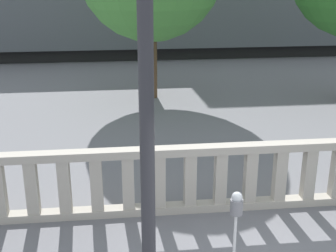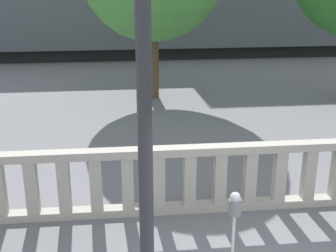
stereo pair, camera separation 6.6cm
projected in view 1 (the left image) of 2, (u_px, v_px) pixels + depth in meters
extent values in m
cube|color=#ADA599|center=(234.00, 205.00, 8.32)|extent=(14.20, 0.24, 0.14)
cube|color=#ADA599|center=(237.00, 148.00, 7.96)|extent=(14.20, 0.24, 0.14)
cube|color=#ADA599|center=(32.00, 187.00, 7.77)|extent=(0.20, 0.20, 0.94)
cube|color=#ADA599|center=(64.00, 186.00, 7.83)|extent=(0.20, 0.20, 0.94)
cube|color=#ADA599|center=(97.00, 184.00, 7.88)|extent=(0.20, 0.20, 0.94)
cube|color=#ADA599|center=(128.00, 183.00, 7.94)|extent=(0.20, 0.20, 0.94)
cube|color=#ADA599|center=(159.00, 181.00, 8.00)|extent=(0.20, 0.20, 0.94)
cube|color=#ADA599|center=(190.00, 179.00, 8.05)|extent=(0.20, 0.20, 0.94)
cube|color=#ADA599|center=(220.00, 178.00, 8.11)|extent=(0.20, 0.20, 0.94)
cube|color=#ADA599|center=(250.00, 176.00, 8.17)|extent=(0.20, 0.20, 0.94)
cube|color=#ADA599|center=(280.00, 175.00, 8.22)|extent=(0.20, 0.20, 0.94)
cube|color=#ADA599|center=(309.00, 173.00, 8.28)|extent=(0.20, 0.20, 0.94)
cylinder|color=#2D2D33|center=(146.00, 82.00, 5.44)|extent=(0.19, 0.19, 5.27)
cylinder|color=silver|center=(234.00, 246.00, 6.37)|extent=(0.04, 0.04, 1.00)
cylinder|color=slate|center=(236.00, 207.00, 6.16)|extent=(0.17, 0.17, 0.21)
sphere|color=#B2B7BC|center=(237.00, 197.00, 6.12)|extent=(0.15, 0.15, 0.15)
cube|color=black|center=(114.00, 50.00, 21.49)|extent=(25.62, 2.43, 0.55)
cube|color=#4C5156|center=(112.00, 8.00, 20.85)|extent=(26.14, 3.03, 3.25)
cube|color=black|center=(184.00, 32.00, 26.77)|extent=(25.54, 2.44, 0.55)
cube|color=gray|center=(185.00, 3.00, 26.24)|extent=(26.06, 3.05, 2.67)
cylinder|color=#4C3823|center=(152.00, 61.00, 14.71)|extent=(0.35, 0.35, 2.35)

